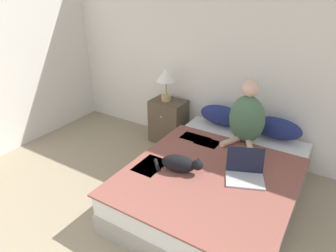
# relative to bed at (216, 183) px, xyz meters

# --- Properties ---
(wall_back) EXTENTS (6.19, 0.05, 2.55)m
(wall_back) POSITION_rel_bed_xyz_m (-0.29, 1.14, 1.05)
(wall_back) COLOR silver
(wall_back) RESTS_ON ground_plane
(bed) EXTENTS (1.61, 2.12, 0.45)m
(bed) POSITION_rel_bed_xyz_m (0.00, 0.00, 0.00)
(bed) COLOR #9E998E
(bed) RESTS_ON ground_plane
(pillow_near) EXTENTS (0.60, 0.22, 0.27)m
(pillow_near) POSITION_rel_bed_xyz_m (-0.35, 0.93, 0.36)
(pillow_near) COLOR navy
(pillow_near) RESTS_ON bed
(pillow_far) EXTENTS (0.60, 0.22, 0.27)m
(pillow_far) POSITION_rel_bed_xyz_m (0.35, 0.93, 0.36)
(pillow_far) COLOR navy
(pillow_far) RESTS_ON bed
(person_sitting) EXTENTS (0.42, 0.41, 0.76)m
(person_sitting) POSITION_rel_bed_xyz_m (0.06, 0.64, 0.54)
(person_sitting) COLOR #476B4C
(person_sitting) RESTS_ON bed
(cat_tabby) EXTENTS (0.55, 0.26, 0.18)m
(cat_tabby) POSITION_rel_bed_xyz_m (-0.28, -0.29, 0.32)
(cat_tabby) COLOR black
(cat_tabby) RESTS_ON bed
(laptop_open) EXTENTS (0.45, 0.43, 0.27)m
(laptop_open) POSITION_rel_bed_xyz_m (0.31, -0.06, 0.28)
(laptop_open) COLOR #B7B7BC
(laptop_open) RESTS_ON bed
(nightstand) EXTENTS (0.48, 0.38, 0.64)m
(nightstand) POSITION_rel_bed_xyz_m (-1.15, 0.88, 0.10)
(nightstand) COLOR brown
(nightstand) RESTS_ON ground_plane
(table_lamp) EXTENTS (0.28, 0.28, 0.46)m
(table_lamp) POSITION_rel_bed_xyz_m (-1.18, 0.87, 0.76)
(table_lamp) COLOR tan
(table_lamp) RESTS_ON nightstand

